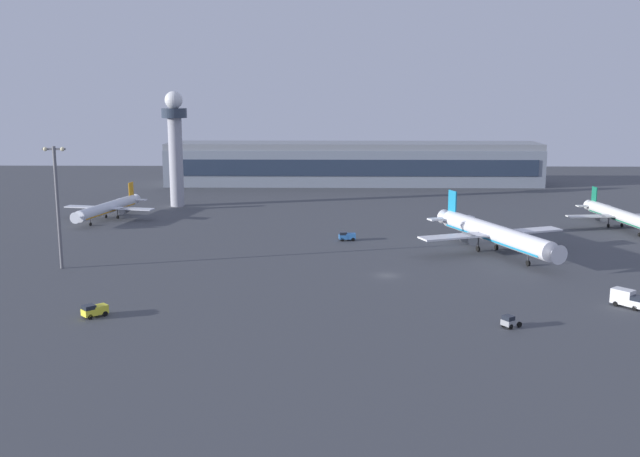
{
  "coord_description": "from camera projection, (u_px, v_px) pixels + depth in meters",
  "views": [
    {
      "loc": [
        -11.54,
        -145.47,
        38.2
      ],
      "look_at": [
        -14.25,
        29.58,
        4.0
      ],
      "focal_mm": 41.07,
      "sensor_mm": 36.0,
      "label": 1
    }
  ],
  "objects": [
    {
      "name": "ground_plane",
      "position": [
        387.0,
        275.0,
        149.9
      ],
      "size": [
        416.0,
        416.0,
        0.0
      ],
      "primitive_type": "plane",
      "color": "#424449"
    },
    {
      "name": "catering_truck",
      "position": [
        627.0,
        298.0,
        128.24
      ],
      "size": [
        5.48,
        5.81,
        3.05
      ],
      "rotation": [
        0.0,
        0.0,
        3.86
      ],
      "color": "white",
      "rests_on": "ground"
    },
    {
      "name": "control_tower",
      "position": [
        175.0,
        140.0,
        232.41
      ],
      "size": [
        8.0,
        8.0,
        36.6
      ],
      "color": "#A8A8B2",
      "rests_on": "ground"
    },
    {
      "name": "baggage_tractor",
      "position": [
        347.0,
        236.0,
        183.46
      ],
      "size": [
        4.31,
        2.36,
        2.25
      ],
      "rotation": [
        0.0,
        0.0,
        1.66
      ],
      "color": "#3372BF",
      "rests_on": "ground"
    },
    {
      "name": "airplane_terminal_side",
      "position": [
        493.0,
        234.0,
        169.52
      ],
      "size": [
        35.66,
        45.25,
        12.06
      ],
      "rotation": [
        0.0,
        0.0,
        3.51
      ],
      "color": "white",
      "rests_on": "ground"
    },
    {
      "name": "terminal_building",
      "position": [
        353.0,
        164.0,
        287.63
      ],
      "size": [
        145.52,
        22.4,
        16.4
      ],
      "color": "gray",
      "rests_on": "ground"
    },
    {
      "name": "airplane_taxiway_distant",
      "position": [
        619.0,
        216.0,
        198.59
      ],
      "size": [
        28.7,
        36.78,
        9.43
      ],
      "rotation": [
        0.0,
        0.0,
        3.26
      ],
      "color": "silver",
      "rests_on": "ground"
    },
    {
      "name": "apron_light_west",
      "position": [
        57.0,
        200.0,
        152.97
      ],
      "size": [
        4.8,
        0.9,
        25.98
      ],
      "color": "slate",
      "rests_on": "ground"
    },
    {
      "name": "pushback_tug",
      "position": [
        509.0,
        321.0,
        117.29
      ],
      "size": [
        3.56,
        3.21,
        2.05
      ],
      "rotation": [
        0.0,
        0.0,
        2.16
      ],
      "color": "gray",
      "rests_on": "ground"
    },
    {
      "name": "airplane_far_stand",
      "position": [
        108.0,
        208.0,
        212.24
      ],
      "size": [
        27.44,
        35.03,
        9.05
      ],
      "rotation": [
        0.0,
        0.0,
        2.93
      ],
      "color": "silver",
      "rests_on": "ground"
    },
    {
      "name": "cargo_loader",
      "position": [
        94.0,
        310.0,
        122.8
      ],
      "size": [
        4.35,
        4.27,
        2.25
      ],
      "rotation": [
        0.0,
        0.0,
        2.33
      ],
      "color": "yellow",
      "rests_on": "ground"
    }
  ]
}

